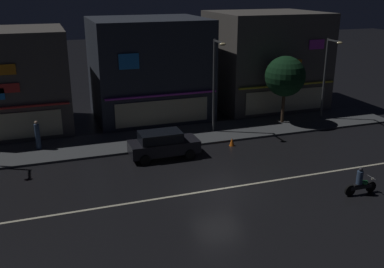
# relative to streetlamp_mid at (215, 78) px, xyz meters

# --- Properties ---
(ground_plane) EXTENTS (140.00, 140.00, 0.00)m
(ground_plane) POSITION_rel_streetlamp_mid_xyz_m (-3.22, -8.52, -4.06)
(ground_plane) COLOR black
(lane_divider_stripe) EXTENTS (32.93, 0.16, 0.01)m
(lane_divider_stripe) POSITION_rel_streetlamp_mid_xyz_m (-3.22, -8.52, -4.06)
(lane_divider_stripe) COLOR beige
(lane_divider_stripe) RESTS_ON ground
(sidewalk_far) EXTENTS (34.66, 4.27, 0.14)m
(sidewalk_far) POSITION_rel_streetlamp_mid_xyz_m (-3.22, 0.18, -3.99)
(sidewalk_far) COLOR #424447
(sidewalk_far) RESTS_ON ground
(storefront_left_block) EXTENTS (9.00, 8.07, 8.06)m
(storefront_left_block) POSITION_rel_streetlamp_mid_xyz_m (7.18, 6.27, -0.04)
(storefront_left_block) COLOR #56514C
(storefront_left_block) RESTS_ON ground
(storefront_center_block) EXTENTS (8.06, 7.11, 7.33)m
(storefront_center_block) POSITION_rel_streetlamp_mid_xyz_m (-13.62, 5.79, -0.40)
(storefront_center_block) COLOR #56514C
(storefront_center_block) RESTS_ON ground
(storefront_right_block) EXTENTS (8.79, 7.78, 7.80)m
(storefront_right_block) POSITION_rel_streetlamp_mid_xyz_m (-3.22, 6.13, -0.17)
(storefront_right_block) COLOR #2D333D
(storefront_right_block) RESTS_ON ground
(streetlamp_mid) EXTENTS (0.44, 1.64, 6.59)m
(streetlamp_mid) POSITION_rel_streetlamp_mid_xyz_m (0.00, 0.00, 0.00)
(streetlamp_mid) COLOR #47494C
(streetlamp_mid) RESTS_ON sidewalk_far
(streetlamp_east) EXTENTS (0.44, 1.64, 6.26)m
(streetlamp_east) POSITION_rel_streetlamp_mid_xyz_m (9.34, 0.24, -0.17)
(streetlamp_east) COLOR #47494C
(streetlamp_east) RESTS_ON sidewalk_far
(pedestrian_on_sidewalk) EXTENTS (0.33, 0.33, 1.89)m
(pedestrian_on_sidewalk) POSITION_rel_streetlamp_mid_xyz_m (-12.03, 0.57, -3.04)
(pedestrian_on_sidewalk) COLOR #334766
(pedestrian_on_sidewalk) RESTS_ON sidewalk_far
(street_tree) EXTENTS (3.03, 3.03, 5.11)m
(street_tree) POSITION_rel_streetlamp_mid_xyz_m (5.84, 0.48, -0.34)
(street_tree) COLOR #473323
(street_tree) RESTS_ON sidewalk_far
(parked_car_near_kerb) EXTENTS (4.30, 1.98, 1.67)m
(parked_car_near_kerb) POSITION_rel_streetlamp_mid_xyz_m (-4.72, -3.13, -3.19)
(parked_car_near_kerb) COLOR black
(parked_car_near_kerb) RESTS_ON ground
(motorcycle_lead) EXTENTS (1.90, 0.60, 1.52)m
(motorcycle_lead) POSITION_rel_streetlamp_mid_xyz_m (3.45, -11.42, -3.43)
(motorcycle_lead) COLOR black
(motorcycle_lead) RESTS_ON ground
(traffic_cone) EXTENTS (0.36, 0.36, 0.55)m
(traffic_cone) POSITION_rel_streetlamp_mid_xyz_m (0.18, -2.69, -3.79)
(traffic_cone) COLOR orange
(traffic_cone) RESTS_ON ground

